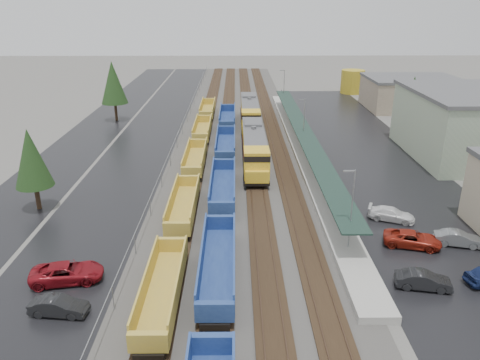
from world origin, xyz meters
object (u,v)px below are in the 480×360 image
object	(u,v)px
locomotive_trail	(250,113)
parked_car_west_c	(67,273)
well_string_yellow	(184,206)
parked_car_east_c	(391,214)
storage_tank	(352,82)
locomotive_lead	(254,148)
parked_car_east_e	(458,239)
well_string_blue	(221,219)
parked_car_west_b	(59,306)
parked_car_east_a	(423,280)
parked_car_east_b	(412,239)

from	to	relation	value
locomotive_trail	parked_car_west_c	xyz separation A→B (m)	(-16.15, -49.31, -1.68)
well_string_yellow	parked_car_east_c	world-z (taller)	well_string_yellow
storage_tank	locomotive_lead	bearing A→B (deg)	-115.93
well_string_yellow	parked_car_east_e	size ratio (longest dim) A/B	24.74
locomotive_lead	well_string_blue	world-z (taller)	locomotive_lead
locomotive_lead	parked_car_east_c	world-z (taller)	locomotive_lead
parked_car_west_b	parked_car_east_a	distance (m)	27.69
parked_car_west_b	parked_car_west_c	bearing A→B (deg)	16.82
parked_car_east_a	storage_tank	bearing A→B (deg)	1.32
well_string_blue	parked_car_west_c	size ratio (longest dim) A/B	17.21
storage_tank	locomotive_trail	bearing A→B (deg)	-128.76
parked_car_east_c	parked_car_east_e	world-z (taller)	parked_car_east_e
locomotive_lead	parked_car_west_c	world-z (taller)	locomotive_lead
parked_car_east_a	parked_car_east_b	world-z (taller)	parked_car_east_b
parked_car_east_a	parked_car_east_b	bearing A→B (deg)	-2.05
well_string_blue	storage_tank	xyz separation A→B (m)	(29.89, 72.66, 1.57)
parked_car_east_b	storage_tank	bearing A→B (deg)	6.34
locomotive_trail	storage_tank	distance (m)	41.36
well_string_blue	parked_car_east_b	bearing A→B (deg)	-10.86
storage_tank	parked_car_west_c	distance (m)	91.78
storage_tank	parked_car_east_e	distance (m)	76.42
parked_car_west_b	parked_car_east_c	world-z (taller)	parked_car_west_b
locomotive_trail	parked_car_west_c	distance (m)	51.91
well_string_yellow	parked_car_west_c	size ratio (longest dim) A/B	18.36
well_string_yellow	parked_car_west_b	size ratio (longest dim) A/B	24.96
well_string_yellow	parked_car_east_c	xyz separation A→B (m)	(21.49, -1.38, -0.47)
parked_car_west_b	parked_car_east_c	xyz separation A→B (m)	(28.81, 15.21, -0.01)
parked_car_east_b	parked_car_east_e	xyz separation A→B (m)	(4.28, 0.07, -0.02)
locomotive_lead	well_string_yellow	size ratio (longest dim) A/B	0.20
well_string_blue	parked_car_east_c	size ratio (longest dim) A/B	20.94
parked_car_east_b	parked_car_east_c	xyz separation A→B (m)	(-0.24, 5.42, -0.04)
storage_tank	parked_car_west_b	distance (m)	95.26
storage_tank	parked_car_east_a	size ratio (longest dim) A/B	1.29
parked_car_east_c	parked_car_west_c	bearing A→B (deg)	132.23
well_string_blue	parked_car_east_a	xyz separation A→B (m)	(16.20, -10.16, -0.50)
well_string_yellow	parked_car_east_a	size ratio (longest dim) A/B	24.30
well_string_blue	parked_car_west_b	xyz separation A→B (m)	(-11.32, -13.20, -0.52)
parked_car_east_a	parked_car_east_b	xyz separation A→B (m)	(1.53, 6.76, 0.01)
storage_tank	parked_car_east_c	size ratio (longest dim) A/B	1.19
well_string_yellow	parked_car_east_c	bearing A→B (deg)	-3.67
locomotive_trail	parked_car_east_c	bearing A→B (deg)	-70.64
locomotive_trail	parked_car_east_b	bearing A→B (deg)	-72.60
parked_car_east_b	parked_car_east_c	bearing A→B (deg)	17.94
storage_tank	parked_car_west_b	world-z (taller)	storage_tank
locomotive_trail	parked_car_east_a	world-z (taller)	locomotive_trail
storage_tank	parked_car_east_b	world-z (taller)	storage_tank
parked_car_west_b	parked_car_east_b	world-z (taller)	parked_car_east_b
parked_car_west_c	parked_car_east_e	distance (m)	34.61
locomotive_trail	parked_car_east_b	xyz separation A→B (m)	(13.73, -43.81, -1.75)
parked_car_east_e	storage_tank	bearing A→B (deg)	7.64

